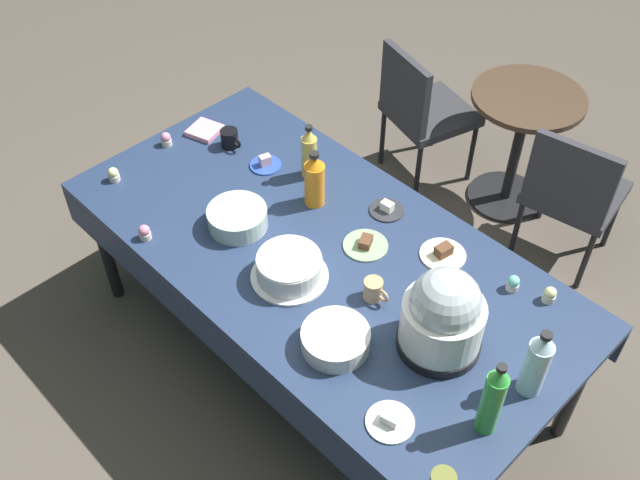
% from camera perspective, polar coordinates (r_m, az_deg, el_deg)
% --- Properties ---
extents(ground, '(9.00, 9.00, 0.00)m').
position_cam_1_polar(ground, '(3.57, 0.00, -9.03)').
color(ground, brown).
extents(potluck_table, '(2.20, 1.10, 0.75)m').
position_cam_1_polar(potluck_table, '(3.04, 0.00, -1.48)').
color(potluck_table, navy).
rests_on(potluck_table, ground).
extents(frosted_layer_cake, '(0.31, 0.31, 0.11)m').
position_cam_1_polar(frosted_layer_cake, '(2.85, -2.41, -2.19)').
color(frosted_layer_cake, silver).
rests_on(frosted_layer_cake, potluck_table).
extents(slow_cooker, '(0.31, 0.31, 0.36)m').
position_cam_1_polar(slow_cooker, '(2.59, 9.55, -5.83)').
color(slow_cooker, black).
rests_on(slow_cooker, potluck_table).
extents(glass_salad_bowl, '(0.25, 0.25, 0.09)m').
position_cam_1_polar(glass_salad_bowl, '(3.08, -6.44, 1.72)').
color(glass_salad_bowl, '#B2C6BC').
rests_on(glass_salad_bowl, potluck_table).
extents(ceramic_snack_bowl, '(0.25, 0.25, 0.08)m').
position_cam_1_polar(ceramic_snack_bowl, '(2.65, 1.21, -7.74)').
color(ceramic_snack_bowl, silver).
rests_on(ceramic_snack_bowl, potluck_table).
extents(dessert_plate_white, '(0.17, 0.17, 0.05)m').
position_cam_1_polar(dessert_plate_white, '(2.51, 5.47, -13.83)').
color(dessert_plate_white, white).
rests_on(dessert_plate_white, potluck_table).
extents(dessert_plate_cream, '(0.19, 0.19, 0.05)m').
position_cam_1_polar(dessert_plate_cream, '(3.00, 9.54, -1.03)').
color(dessert_plate_cream, beige).
rests_on(dessert_plate_cream, potluck_table).
extents(dessert_plate_charcoal, '(0.15, 0.15, 0.05)m').
position_cam_1_polar(dessert_plate_charcoal, '(3.16, 5.22, 2.41)').
color(dessert_plate_charcoal, '#2D2D33').
rests_on(dessert_plate_charcoal, potluck_table).
extents(dessert_plate_cobalt, '(0.15, 0.15, 0.06)m').
position_cam_1_polar(dessert_plate_cobalt, '(3.38, -4.27, 5.96)').
color(dessert_plate_cobalt, '#2D4CB2').
rests_on(dessert_plate_cobalt, potluck_table).
extents(dessert_plate_sage, '(0.19, 0.19, 0.04)m').
position_cam_1_polar(dessert_plate_sage, '(3.00, 3.56, -0.34)').
color(dessert_plate_sage, '#8CA87F').
rests_on(dessert_plate_sage, potluck_table).
extents(cupcake_cocoa, '(0.05, 0.05, 0.07)m').
position_cam_1_polar(cupcake_cocoa, '(2.92, 14.78, -3.27)').
color(cupcake_cocoa, beige).
rests_on(cupcake_cocoa, potluck_table).
extents(cupcake_mint, '(0.05, 0.05, 0.07)m').
position_cam_1_polar(cupcake_mint, '(3.56, -11.88, 7.67)').
color(cupcake_mint, beige).
rests_on(cupcake_mint, potluck_table).
extents(cupcake_vanilla, '(0.05, 0.05, 0.07)m').
position_cam_1_polar(cupcake_vanilla, '(3.10, -13.47, 0.58)').
color(cupcake_vanilla, beige).
rests_on(cupcake_vanilla, potluck_table).
extents(cupcake_berry, '(0.05, 0.05, 0.07)m').
position_cam_1_polar(cupcake_berry, '(3.41, -15.75, 4.91)').
color(cupcake_berry, beige).
rests_on(cupcake_berry, potluck_table).
extents(cupcake_rose, '(0.05, 0.05, 0.07)m').
position_cam_1_polar(cupcake_rose, '(2.92, 17.42, -4.08)').
color(cupcake_rose, beige).
rests_on(cupcake_rose, potluck_table).
extents(soda_bottle_water, '(0.09, 0.09, 0.30)m').
position_cam_1_polar(soda_bottle_water, '(2.56, 16.47, -9.22)').
color(soda_bottle_water, silver).
rests_on(soda_bottle_water, potluck_table).
extents(soda_bottle_ginger_ale, '(0.07, 0.07, 0.27)m').
position_cam_1_polar(soda_bottle_ginger_ale, '(3.26, -0.85, 6.77)').
color(soda_bottle_ginger_ale, gold).
rests_on(soda_bottle_ginger_ale, potluck_table).
extents(soda_bottle_lime_soda, '(0.07, 0.07, 0.34)m').
position_cam_1_polar(soda_bottle_lime_soda, '(2.43, 13.25, -12.00)').
color(soda_bottle_lime_soda, green).
rests_on(soda_bottle_lime_soda, potluck_table).
extents(soda_bottle_orange_juice, '(0.09, 0.09, 0.27)m').
position_cam_1_polar(soda_bottle_orange_juice, '(3.11, -0.43, 4.67)').
color(soda_bottle_orange_juice, orange).
rests_on(soda_bottle_orange_juice, potluck_table).
extents(coffee_mug_tan, '(0.11, 0.07, 0.09)m').
position_cam_1_polar(coffee_mug_tan, '(2.80, 4.20, -3.87)').
color(coffee_mug_tan, tan).
rests_on(coffee_mug_tan, potluck_table).
extents(coffee_mug_black, '(0.12, 0.08, 0.09)m').
position_cam_1_polar(coffee_mug_black, '(3.50, -7.02, 7.84)').
color(coffee_mug_black, black).
rests_on(coffee_mug_black, potluck_table).
extents(paper_napkin_stack, '(0.17, 0.17, 0.02)m').
position_cam_1_polar(paper_napkin_stack, '(3.62, -8.95, 8.42)').
color(paper_napkin_stack, pink).
rests_on(paper_napkin_stack, potluck_table).
extents(maroon_chair_left, '(0.54, 0.54, 0.85)m').
position_cam_1_polar(maroon_chair_left, '(4.23, 7.85, 10.18)').
color(maroon_chair_left, '#333338').
rests_on(maroon_chair_left, ground).
extents(maroon_chair_right, '(0.51, 0.51, 0.85)m').
position_cam_1_polar(maroon_chair_right, '(3.85, 19.05, 3.66)').
color(maroon_chair_right, '#333338').
rests_on(maroon_chair_right, ground).
extents(round_cafe_table, '(0.60, 0.60, 0.72)m').
position_cam_1_polar(round_cafe_table, '(4.16, 15.37, 8.26)').
color(round_cafe_table, '#473323').
rests_on(round_cafe_table, ground).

